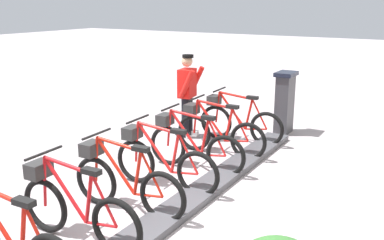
{
  "coord_description": "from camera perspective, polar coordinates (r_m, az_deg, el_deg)",
  "views": [
    {
      "loc": [
        -2.79,
        4.16,
        2.64
      ],
      "look_at": [
        0.5,
        -1.31,
        0.9
      ],
      "focal_mm": 40.53,
      "sensor_mm": 36.0,
      "label": 1
    }
  ],
  "objects": [
    {
      "name": "ground_plane",
      "position": [
        5.67,
        -2.56,
        -12.55
      ],
      "size": [
        60.0,
        60.0,
        0.0
      ],
      "primitive_type": "plane",
      "color": "#ABA0A3"
    },
    {
      "name": "dock_rail_base",
      "position": [
        5.64,
        -2.56,
        -12.1
      ],
      "size": [
        0.44,
        7.64,
        0.1
      ],
      "primitive_type": "cube",
      "color": "#47474C",
      "rests_on": "ground"
    },
    {
      "name": "payment_kiosk",
      "position": [
        9.11,
        12.07,
        2.38
      ],
      "size": [
        0.36,
        0.52,
        1.28
      ],
      "color": "#38383D",
      "rests_on": "ground"
    },
    {
      "name": "bike_docked_0",
      "position": [
        8.43,
        5.96,
        -0.05
      ],
      "size": [
        1.72,
        0.54,
        1.02
      ],
      "color": "black",
      "rests_on": "ground"
    },
    {
      "name": "bike_docked_1",
      "position": [
        7.69,
        3.24,
        -1.49
      ],
      "size": [
        1.72,
        0.54,
        1.02
      ],
      "color": "black",
      "rests_on": "ground"
    },
    {
      "name": "bike_docked_2",
      "position": [
        6.98,
        -0.05,
        -3.23
      ],
      "size": [
        1.72,
        0.54,
        1.02
      ],
      "color": "black",
      "rests_on": "ground"
    },
    {
      "name": "bike_docked_3",
      "position": [
        6.31,
        -4.08,
        -5.34
      ],
      "size": [
        1.72,
        0.54,
        1.02
      ],
      "color": "black",
      "rests_on": "ground"
    },
    {
      "name": "bike_docked_4",
      "position": [
        5.68,
        -9.07,
        -7.89
      ],
      "size": [
        1.72,
        0.54,
        1.02
      ],
      "color": "black",
      "rests_on": "ground"
    },
    {
      "name": "bike_docked_5",
      "position": [
        5.12,
        -15.31,
        -10.95
      ],
      "size": [
        1.72,
        0.54,
        1.02
      ],
      "color": "black",
      "rests_on": "ground"
    },
    {
      "name": "worker_near_rack",
      "position": [
        8.6,
        -0.59,
        3.62
      ],
      "size": [
        0.49,
        0.67,
        1.66
      ],
      "color": "white",
      "rests_on": "ground"
    }
  ]
}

